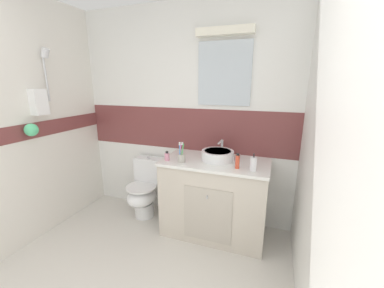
% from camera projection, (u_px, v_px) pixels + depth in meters
% --- Properties ---
extents(ground_plane, '(3.20, 3.48, 0.04)m').
position_uv_depth(ground_plane, '(133.00, 283.00, 2.00)').
color(ground_plane, beige).
extents(wall_back_tiled, '(3.20, 0.20, 2.50)m').
position_uv_depth(wall_back_tiled, '(186.00, 115.00, 2.81)').
color(wall_back_tiled, white).
rests_on(wall_back_tiled, ground_plane).
extents(wall_right_plain, '(0.10, 3.48, 2.50)m').
position_uv_depth(wall_right_plain, '(336.00, 159.00, 1.23)').
color(wall_right_plain, white).
rests_on(wall_right_plain, ground_plane).
extents(vanity_cabinet, '(1.11, 0.60, 0.85)m').
position_uv_depth(vanity_cabinet, '(215.00, 197.00, 2.56)').
color(vanity_cabinet, beige).
rests_on(vanity_cabinet, ground_plane).
extents(sink_basin, '(0.34, 0.38, 0.18)m').
position_uv_depth(sink_basin, '(218.00, 155.00, 2.45)').
color(sink_basin, white).
rests_on(sink_basin, vanity_cabinet).
extents(toilet, '(0.37, 0.50, 0.74)m').
position_uv_depth(toilet, '(145.00, 190.00, 2.91)').
color(toilet, white).
rests_on(toilet, ground_plane).
extents(toothbrush_cup, '(0.08, 0.08, 0.22)m').
position_uv_depth(toothbrush_cup, '(181.00, 157.00, 2.38)').
color(toothbrush_cup, '#B2ADA3').
rests_on(toothbrush_cup, vanity_cabinet).
extents(soap_dispenser, '(0.06, 0.06, 0.17)m').
position_uv_depth(soap_dispenser, '(253.00, 164.00, 2.15)').
color(soap_dispenser, white).
rests_on(soap_dispenser, vanity_cabinet).
extents(perfume_flask_small, '(0.04, 0.03, 0.10)m').
position_uv_depth(perfume_flask_small, '(167.00, 156.00, 2.43)').
color(perfume_flask_small, pink).
rests_on(perfume_flask_small, vanity_cabinet).
extents(deodorant_spray_can, '(0.04, 0.04, 0.15)m').
position_uv_depth(deodorant_spray_can, '(237.00, 161.00, 2.21)').
color(deodorant_spray_can, '#D84C33').
rests_on(deodorant_spray_can, vanity_cabinet).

